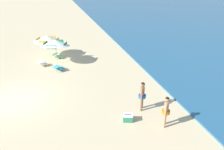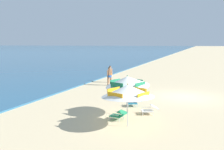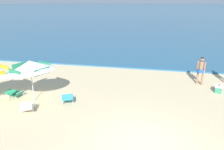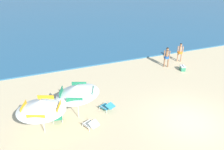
{
  "view_description": "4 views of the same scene",
  "coord_description": "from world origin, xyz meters",
  "px_view_note": "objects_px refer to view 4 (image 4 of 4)",
  "views": [
    {
      "loc": [
        12.58,
        2.45,
        6.91
      ],
      "look_at": [
        -0.38,
        6.02,
        0.78
      ],
      "focal_mm": 35.48,
      "sensor_mm": 36.0,
      "label": 1
    },
    {
      "loc": [
        -18.32,
        -1.13,
        3.81
      ],
      "look_at": [
        -1.04,
        5.14,
        1.5
      ],
      "focal_mm": 40.07,
      "sensor_mm": 36.0,
      "label": 2
    },
    {
      "loc": [
        0.35,
        -6.55,
        4.73
      ],
      "look_at": [
        -2.01,
        4.53,
        0.99
      ],
      "focal_mm": 35.58,
      "sensor_mm": 36.0,
      "label": 3
    },
    {
      "loc": [
        -8.07,
        -8.67,
        8.27
      ],
      "look_at": [
        -2.56,
        5.17,
        0.98
      ],
      "focal_mm": 39.27,
      "sensor_mm": 36.0,
      "label": 4
    }
  ],
  "objects_px": {
    "beach_umbrella_striped_main": "(77,90)",
    "beach_umbrella_striped_second": "(41,105)",
    "person_standing_near_shore": "(180,51)",
    "lounge_chair_facing_sea": "(57,117)",
    "cooler_box": "(183,68)",
    "lounge_chair_under_umbrella": "(91,124)",
    "lounge_chair_beside_umbrella": "(107,106)",
    "person_standing_beside": "(167,56)"
  },
  "relations": [
    {
      "from": "lounge_chair_under_umbrella",
      "to": "beach_umbrella_striped_second",
      "type": "bearing_deg",
      "value": 166.42
    },
    {
      "from": "lounge_chair_beside_umbrella",
      "to": "person_standing_beside",
      "type": "relative_size",
      "value": 0.6
    },
    {
      "from": "person_standing_near_shore",
      "to": "cooler_box",
      "type": "relative_size",
      "value": 2.88
    },
    {
      "from": "lounge_chair_facing_sea",
      "to": "person_standing_beside",
      "type": "xyz_separation_m",
      "value": [
        9.66,
        4.12,
        0.7
      ]
    },
    {
      "from": "beach_umbrella_striped_second",
      "to": "lounge_chair_beside_umbrella",
      "type": "relative_size",
      "value": 3.4
    },
    {
      "from": "beach_umbrella_striped_second",
      "to": "person_standing_beside",
      "type": "xyz_separation_m",
      "value": [
        10.45,
        4.82,
        -0.71
      ]
    },
    {
      "from": "beach_umbrella_striped_second",
      "to": "lounge_chair_under_umbrella",
      "type": "distance_m",
      "value": 2.79
    },
    {
      "from": "lounge_chair_under_umbrella",
      "to": "lounge_chair_facing_sea",
      "type": "distance_m",
      "value": 2.0
    },
    {
      "from": "beach_umbrella_striped_main",
      "to": "cooler_box",
      "type": "xyz_separation_m",
      "value": [
        9.33,
        3.12,
        -1.6
      ]
    },
    {
      "from": "person_standing_beside",
      "to": "cooler_box",
      "type": "distance_m",
      "value": 1.58
    },
    {
      "from": "lounge_chair_beside_umbrella",
      "to": "cooler_box",
      "type": "relative_size",
      "value": 1.75
    },
    {
      "from": "lounge_chair_under_umbrella",
      "to": "cooler_box",
      "type": "xyz_separation_m",
      "value": [
        8.95,
        4.29,
        -0.07
      ]
    },
    {
      "from": "beach_umbrella_striped_second",
      "to": "cooler_box",
      "type": "xyz_separation_m",
      "value": [
        11.29,
        3.72,
        -1.48
      ]
    },
    {
      "from": "lounge_chair_facing_sea",
      "to": "lounge_chair_beside_umbrella",
      "type": "bearing_deg",
      "value": -0.43
    },
    {
      "from": "lounge_chair_under_umbrella",
      "to": "lounge_chair_beside_umbrella",
      "type": "bearing_deg",
      "value": 41.83
    },
    {
      "from": "lounge_chair_facing_sea",
      "to": "person_standing_near_shore",
      "type": "relative_size",
      "value": 0.56
    },
    {
      "from": "person_standing_near_shore",
      "to": "lounge_chair_facing_sea",
      "type": "bearing_deg",
      "value": -157.7
    },
    {
      "from": "person_standing_near_shore",
      "to": "beach_umbrella_striped_main",
      "type": "bearing_deg",
      "value": -154.96
    },
    {
      "from": "lounge_chair_under_umbrella",
      "to": "lounge_chair_beside_umbrella",
      "type": "height_order",
      "value": "lounge_chair_under_umbrella"
    },
    {
      "from": "beach_umbrella_striped_main",
      "to": "lounge_chair_beside_umbrella",
      "type": "xyz_separation_m",
      "value": [
        1.77,
        0.08,
        -1.53
      ]
    },
    {
      "from": "beach_umbrella_striped_second",
      "to": "cooler_box",
      "type": "bearing_deg",
      "value": 18.26
    },
    {
      "from": "lounge_chair_beside_umbrella",
      "to": "person_standing_near_shore",
      "type": "distance_m",
      "value": 9.64
    },
    {
      "from": "beach_umbrella_striped_main",
      "to": "lounge_chair_under_umbrella",
      "type": "xyz_separation_m",
      "value": [
        0.37,
        -1.17,
        -1.53
      ]
    },
    {
      "from": "lounge_chair_under_umbrella",
      "to": "lounge_chair_beside_umbrella",
      "type": "relative_size",
      "value": 1.01
    },
    {
      "from": "lounge_chair_under_umbrella",
      "to": "cooler_box",
      "type": "height_order",
      "value": "lounge_chair_under_umbrella"
    },
    {
      "from": "lounge_chair_under_umbrella",
      "to": "person_standing_beside",
      "type": "height_order",
      "value": "person_standing_beside"
    },
    {
      "from": "beach_umbrella_striped_second",
      "to": "lounge_chair_beside_umbrella",
      "type": "xyz_separation_m",
      "value": [
        3.73,
        0.68,
        -1.41
      ]
    },
    {
      "from": "beach_umbrella_striped_main",
      "to": "cooler_box",
      "type": "distance_m",
      "value": 9.96
    },
    {
      "from": "cooler_box",
      "to": "lounge_chair_facing_sea",
      "type": "bearing_deg",
      "value": -163.96
    },
    {
      "from": "lounge_chair_under_umbrella",
      "to": "lounge_chair_facing_sea",
      "type": "bearing_deg",
      "value": 140.63
    },
    {
      "from": "beach_umbrella_striped_second",
      "to": "cooler_box",
      "type": "distance_m",
      "value": 11.98
    },
    {
      "from": "beach_umbrella_striped_main",
      "to": "lounge_chair_facing_sea",
      "type": "distance_m",
      "value": 1.93
    },
    {
      "from": "beach_umbrella_striped_second",
      "to": "cooler_box",
      "type": "height_order",
      "value": "beach_umbrella_striped_second"
    },
    {
      "from": "lounge_chair_under_umbrella",
      "to": "person_standing_beside",
      "type": "bearing_deg",
      "value": 33.57
    },
    {
      "from": "lounge_chair_beside_umbrella",
      "to": "person_standing_near_shore",
      "type": "bearing_deg",
      "value": 29.09
    },
    {
      "from": "lounge_chair_facing_sea",
      "to": "person_standing_beside",
      "type": "distance_m",
      "value": 10.53
    },
    {
      "from": "beach_umbrella_striped_main",
      "to": "person_standing_near_shore",
      "type": "relative_size",
      "value": 1.77
    },
    {
      "from": "person_standing_near_shore",
      "to": "person_standing_beside",
      "type": "height_order",
      "value": "person_standing_beside"
    },
    {
      "from": "beach_umbrella_striped_main",
      "to": "beach_umbrella_striped_second",
      "type": "bearing_deg",
      "value": -162.83
    },
    {
      "from": "beach_umbrella_striped_main",
      "to": "cooler_box",
      "type": "relative_size",
      "value": 5.11
    },
    {
      "from": "beach_umbrella_striped_main",
      "to": "lounge_chair_facing_sea",
      "type": "height_order",
      "value": "beach_umbrella_striped_main"
    },
    {
      "from": "person_standing_near_shore",
      "to": "cooler_box",
      "type": "height_order",
      "value": "person_standing_near_shore"
    }
  ]
}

